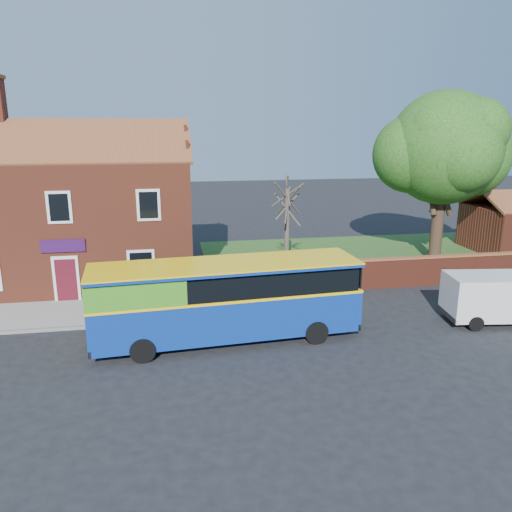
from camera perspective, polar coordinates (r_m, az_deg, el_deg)
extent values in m
plane|color=black|center=(18.36, -2.59, -11.92)|extent=(120.00, 120.00, 0.00)
cube|color=gray|center=(24.03, -21.35, -6.21)|extent=(18.00, 3.50, 0.12)
cube|color=slate|center=(22.43, -22.20, -7.76)|extent=(18.00, 0.15, 0.14)
cube|color=#426B28|center=(33.92, 16.72, 0.08)|extent=(26.00, 12.00, 0.04)
cube|color=brown|center=(28.67, -19.79, 3.85)|extent=(12.00, 8.00, 6.50)
cube|color=brown|center=(26.28, -21.32, 12.16)|extent=(12.30, 4.08, 2.16)
cube|color=brown|center=(30.21, -19.87, 12.49)|extent=(12.30, 4.08, 2.16)
cube|color=black|center=(24.55, -21.58, 5.19)|extent=(1.10, 0.06, 1.50)
cube|color=#4C0F19|center=(25.28, -20.85, -2.65)|extent=(0.95, 0.04, 2.10)
cube|color=silver|center=(25.29, -20.85, -2.53)|extent=(1.20, 0.06, 2.30)
cube|color=#2F0E3F|center=(24.85, -21.21, 1.09)|extent=(2.00, 0.06, 0.60)
cube|color=maroon|center=(28.70, 22.10, -1.49)|extent=(22.00, 0.30, 1.50)
cube|color=brown|center=(28.50, 22.25, 0.05)|extent=(22.00, 0.38, 0.10)
cube|color=navy|center=(19.64, -3.38, -6.34)|extent=(10.43, 3.31, 1.63)
cube|color=yellow|center=(19.36, -3.41, -4.09)|extent=(10.45, 3.33, 0.10)
cube|color=black|center=(19.21, -3.43, -2.70)|extent=(10.02, 3.30, 0.82)
cube|color=#479B21|center=(18.92, -13.59, -3.38)|extent=(3.67, 2.85, 0.87)
cube|color=navy|center=(19.05, -3.46, -1.13)|extent=(10.43, 3.31, 0.14)
cube|color=yellow|center=(19.03, -3.46, -0.90)|extent=(10.48, 3.35, 0.06)
cylinder|color=black|center=(18.53, -12.83, -10.45)|extent=(0.94, 0.35, 0.92)
cylinder|color=black|center=(20.74, -13.02, -7.67)|extent=(0.94, 0.35, 0.92)
cylinder|color=black|center=(19.67, 6.89, -8.64)|extent=(0.94, 0.35, 0.92)
cylinder|color=black|center=(21.77, 4.63, -6.23)|extent=(0.94, 0.35, 0.92)
cube|color=silver|center=(23.78, 26.43, -4.08)|extent=(4.99, 2.54, 1.82)
cylinder|color=black|center=(22.62, 23.80, -7.07)|extent=(0.65, 0.30, 0.63)
cylinder|color=black|center=(24.13, 21.99, -5.54)|extent=(0.65, 0.30, 0.63)
cylinder|color=black|center=(32.56, 19.96, 3.03)|extent=(0.74, 0.74, 4.25)
sphere|color=#468328|center=(32.01, 20.72, 11.48)|extent=(6.66, 6.66, 6.66)
sphere|color=#468328|center=(33.37, 23.24, 10.38)|extent=(4.81, 4.81, 4.81)
sphere|color=#468328|center=(31.68, 17.36, 11.06)|extent=(4.62, 4.62, 4.62)
cylinder|color=#4C4238|center=(27.44, 3.56, 2.58)|extent=(0.28, 0.28, 4.94)
cylinder|color=#4C4238|center=(27.12, 3.62, 6.23)|extent=(0.29, 2.41, 1.94)
cylinder|color=#4C4238|center=(27.15, 3.61, 5.86)|extent=(1.26, 1.78, 1.78)
cylinder|color=#4C4238|center=(27.09, 3.62, 6.59)|extent=(2.02, 0.93, 1.97)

